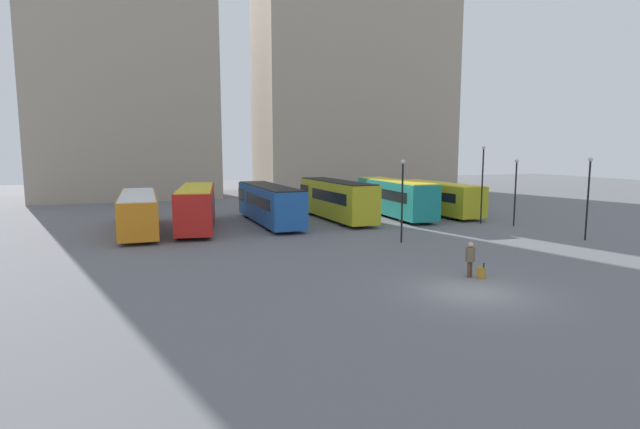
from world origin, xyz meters
name	(u,v)px	position (x,y,z in m)	size (l,w,h in m)	color
ground_plane	(473,292)	(0.00, 0.00, 0.00)	(160.00, 160.00, 0.00)	slate
building_block_left	(123,36)	(-13.67, 49.40, 19.42)	(21.05, 11.69, 38.84)	tan
building_block_right	(355,62)	(16.89, 49.40, 18.19)	(27.50, 11.61, 36.39)	tan
bus_0	(138,211)	(-13.02, 21.54, 1.54)	(2.76, 11.92, 2.81)	orange
bus_1	(197,206)	(-8.86, 21.54, 1.74)	(4.34, 11.49, 3.20)	red
bus_2	(269,203)	(-3.00, 22.39, 1.69)	(2.54, 12.31, 3.10)	#1E56A3
bus_3	(336,198)	(2.93, 22.42, 1.83)	(2.65, 11.60, 3.36)	gold
bus_4	(394,197)	(8.59, 22.42, 1.78)	(3.15, 11.75, 3.28)	#19847F
bus_5	(436,197)	(13.02, 22.51, 1.61)	(2.85, 11.14, 2.96)	gold
traveler	(470,256)	(1.46, 2.16, 1.01)	(0.57, 0.57, 1.70)	#4C3828
suitcase	(481,273)	(1.86, 1.84, 0.26)	(0.32, 0.40, 0.75)	#B27A1E
lamp_post_0	(516,187)	(14.74, 14.18, 3.12)	(0.28, 0.28, 5.25)	black
lamp_post_1	(402,194)	(2.88, 11.09, 3.18)	(0.28, 0.28, 5.37)	black
lamp_post_2	(482,179)	(13.13, 16.15, 3.66)	(0.28, 0.28, 6.30)	black
lamp_post_3	(588,192)	(14.79, 7.53, 3.25)	(0.28, 0.28, 5.50)	black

